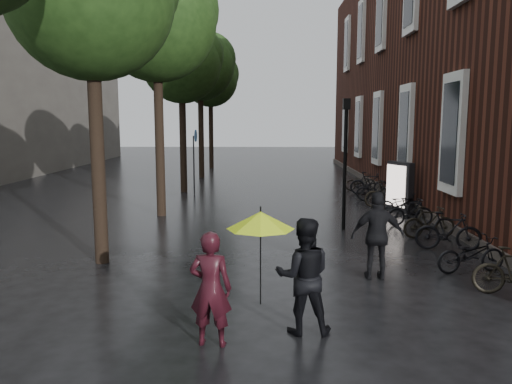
{
  "coord_description": "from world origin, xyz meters",
  "views": [
    {
      "loc": [
        -0.2,
        -4.57,
        3.38
      ],
      "look_at": [
        -0.41,
        7.41,
        1.66
      ],
      "focal_mm": 35.0,
      "sensor_mm": 36.0,
      "label": 1
    }
  ],
  "objects_px": {
    "person_black": "(304,276)",
    "parked_bicycles": "(404,206)",
    "ad_lightbox": "(399,187)",
    "pedestrian_walking": "(378,236)",
    "lamp_post": "(345,151)",
    "person_burgundy": "(211,289)"
  },
  "relations": [
    {
      "from": "ad_lightbox",
      "to": "pedestrian_walking",
      "type": "bearing_deg",
      "value": -132.32
    },
    {
      "from": "pedestrian_walking",
      "to": "ad_lightbox",
      "type": "relative_size",
      "value": 1.01
    },
    {
      "from": "parked_bicycles",
      "to": "lamp_post",
      "type": "xyz_separation_m",
      "value": [
        -2.3,
        -1.61,
        1.98
      ]
    },
    {
      "from": "ad_lightbox",
      "to": "lamp_post",
      "type": "xyz_separation_m",
      "value": [
        -2.54,
        -3.1,
        1.51
      ]
    },
    {
      "from": "person_black",
      "to": "lamp_post",
      "type": "relative_size",
      "value": 0.46
    },
    {
      "from": "person_burgundy",
      "to": "ad_lightbox",
      "type": "distance_m",
      "value": 12.64
    },
    {
      "from": "ad_lightbox",
      "to": "lamp_post",
      "type": "bearing_deg",
      "value": -153.57
    },
    {
      "from": "person_black",
      "to": "ad_lightbox",
      "type": "relative_size",
      "value": 1.0
    },
    {
      "from": "person_black",
      "to": "parked_bicycles",
      "type": "relative_size",
      "value": 0.12
    },
    {
      "from": "pedestrian_walking",
      "to": "person_black",
      "type": "bearing_deg",
      "value": 58.89
    },
    {
      "from": "ad_lightbox",
      "to": "parked_bicycles",
      "type": "bearing_deg",
      "value": -123.32
    },
    {
      "from": "person_burgundy",
      "to": "person_black",
      "type": "xyz_separation_m",
      "value": [
        1.43,
        0.48,
        0.05
      ]
    },
    {
      "from": "pedestrian_walking",
      "to": "parked_bicycles",
      "type": "relative_size",
      "value": 0.12
    },
    {
      "from": "person_black",
      "to": "pedestrian_walking",
      "type": "xyz_separation_m",
      "value": [
        1.79,
        2.77,
        0.01
      ]
    },
    {
      "from": "pedestrian_walking",
      "to": "ad_lightbox",
      "type": "bearing_deg",
      "value": -106.25
    },
    {
      "from": "pedestrian_walking",
      "to": "lamp_post",
      "type": "distance_m",
      "value": 5.1
    },
    {
      "from": "pedestrian_walking",
      "to": "parked_bicycles",
      "type": "xyz_separation_m",
      "value": [
        2.36,
        6.48,
        -0.48
      ]
    },
    {
      "from": "person_black",
      "to": "parked_bicycles",
      "type": "bearing_deg",
      "value": -113.85
    },
    {
      "from": "person_black",
      "to": "pedestrian_walking",
      "type": "bearing_deg",
      "value": -122.59
    },
    {
      "from": "parked_bicycles",
      "to": "ad_lightbox",
      "type": "distance_m",
      "value": 1.58
    },
    {
      "from": "parked_bicycles",
      "to": "person_black",
      "type": "bearing_deg",
      "value": -114.15
    },
    {
      "from": "parked_bicycles",
      "to": "ad_lightbox",
      "type": "height_order",
      "value": "ad_lightbox"
    }
  ]
}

